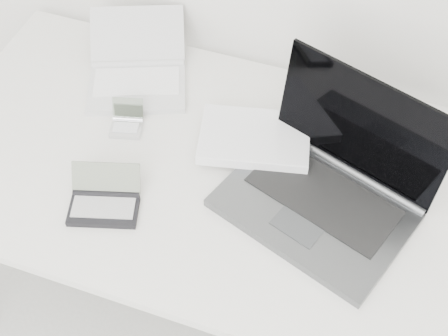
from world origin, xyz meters
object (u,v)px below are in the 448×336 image
(netbook_open_white, at_px, (137,73))
(palmtop_charcoal, at_px, (104,202))
(desk, at_px, (241,186))
(laptop_large, at_px, (309,173))

(netbook_open_white, xyz_separation_m, palmtop_charcoal, (0.11, -0.42, -0.01))
(desk, relative_size, laptop_large, 2.64)
(laptop_large, bearing_deg, netbook_open_white, 179.03)
(desk, bearing_deg, netbook_open_white, 149.33)
(desk, height_order, laptop_large, laptop_large)
(laptop_large, height_order, netbook_open_white, laptop_large)
(netbook_open_white, bearing_deg, laptop_large, -42.24)
(desk, height_order, netbook_open_white, netbook_open_white)
(desk, distance_m, netbook_open_white, 0.44)
(desk, bearing_deg, laptop_large, 8.02)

